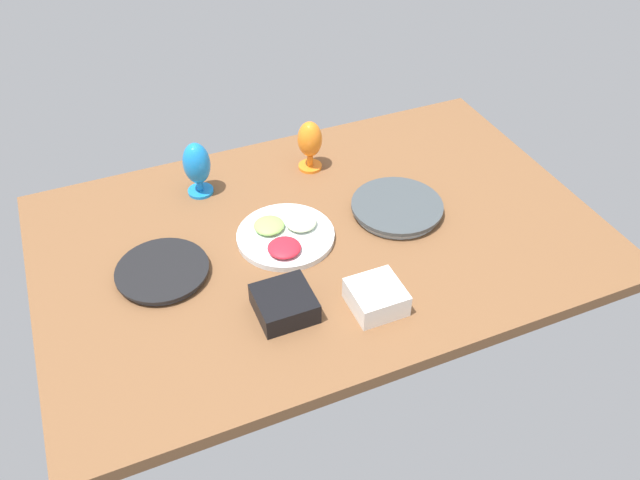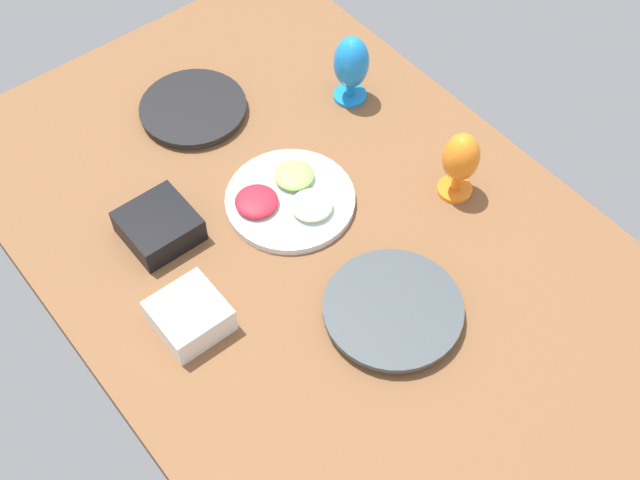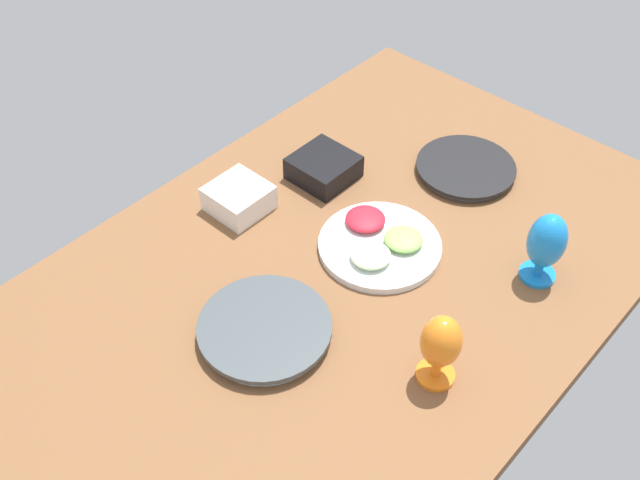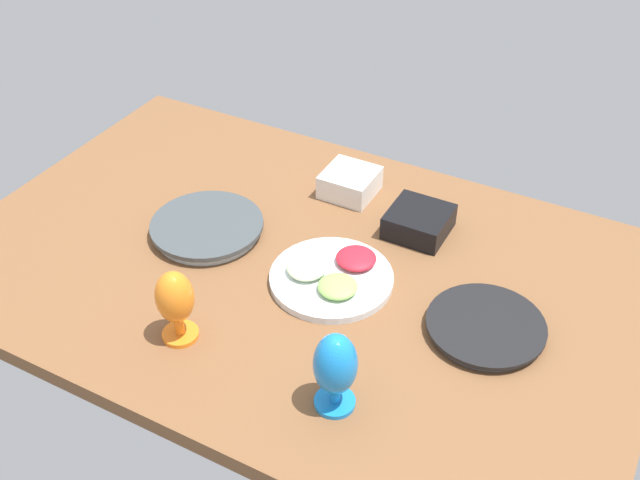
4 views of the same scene
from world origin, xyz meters
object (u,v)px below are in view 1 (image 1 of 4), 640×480
dinner_plate_right (397,207)px  square_bowl_white (376,296)px  dinner_plate_left (163,272)px  hurricane_glass_orange (310,141)px  fruit_platter (286,235)px  hurricane_glass_blue (197,165)px  square_bowl_black (284,303)px

dinner_plate_right → square_bowl_white: size_ratio=2.10×
dinner_plate_left → hurricane_glass_orange: size_ratio=1.48×
fruit_platter → hurricane_glass_orange: (19.81, 30.11, 8.46)cm
dinner_plate_right → hurricane_glass_orange: 35.87cm
dinner_plate_left → hurricane_glass_blue: bearing=59.3°
dinner_plate_left → dinner_plate_right: dinner_plate_right is taller
square_bowl_black → dinner_plate_left: bearing=135.3°
fruit_platter → dinner_plate_left: bearing=-178.4°
fruit_platter → hurricane_glass_blue: hurricane_glass_blue is taller
dinner_plate_right → hurricane_glass_blue: (-51.61, 32.29, 8.49)cm
square_bowl_black → square_bowl_white: 23.28cm
dinner_plate_left → dinner_plate_right: size_ratio=0.91×
fruit_platter → square_bowl_black: size_ratio=1.96×
hurricane_glass_blue → square_bowl_white: size_ratio=1.36×
hurricane_glass_blue → fruit_platter: bearing=-61.7°
square_bowl_white → fruit_platter: bearing=109.9°
dinner_plate_left → square_bowl_black: (25.50, -25.26, 2.14)cm
dinner_plate_left → hurricane_glass_blue: size_ratio=1.41×
hurricane_glass_orange → square_bowl_black: 64.16cm
dinner_plate_left → hurricane_glass_orange: hurricane_glass_orange is taller
dinner_plate_right → square_bowl_white: bearing=-125.6°
hurricane_glass_orange → square_bowl_black: hurricane_glass_orange is taller
dinner_plate_right → fruit_platter: size_ratio=0.98×
dinner_plate_right → hurricane_glass_orange: size_ratio=1.62×
dinner_plate_left → fruit_platter: size_ratio=0.89×
fruit_platter → hurricane_glass_orange: size_ratio=1.65×
hurricane_glass_blue → dinner_plate_left: bearing=-120.7°
hurricane_glass_blue → square_bowl_black: (6.54, -57.22, -6.76)cm
dinner_plate_right → fruit_platter: bearing=177.9°
dinner_plate_left → square_bowl_white: square_bowl_white is taller
dinner_plate_right → hurricane_glass_orange: hurricane_glass_orange is taller
hurricane_glass_blue → hurricane_glass_orange: 36.49cm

